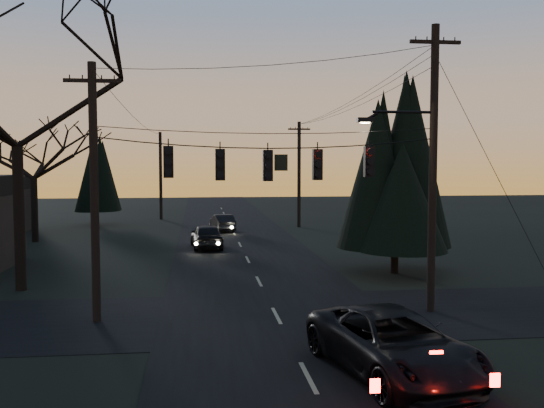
{
  "coord_description": "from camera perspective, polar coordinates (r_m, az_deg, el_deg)",
  "views": [
    {
      "loc": [
        -2.66,
        -10.27,
        5.3
      ],
      "look_at": [
        -0.19,
        9.74,
        3.88
      ],
      "focal_mm": 40.0,
      "sensor_mm": 36.0,
      "label": 1
    }
  ],
  "objects": [
    {
      "name": "evergreen_right",
      "position": [
        29.11,
        11.57,
        3.1
      ],
      "size": [
        4.27,
        4.27,
        8.56
      ],
      "color": "black",
      "rests_on": "ground"
    },
    {
      "name": "bare_tree_dist",
      "position": [
        42.69,
        -21.58,
        4.47
      ],
      "size": [
        6.33,
        6.33,
        8.38
      ],
      "color": "black",
      "rests_on": "ground"
    },
    {
      "name": "suv_near",
      "position": [
        15.64,
        11.36,
        -12.82
      ],
      "size": [
        3.77,
        6.11,
        1.58
      ],
      "primitive_type": "imported",
      "rotation": [
        0.0,
        0.0,
        0.22
      ],
      "color": "black",
      "rests_on": "ground"
    },
    {
      "name": "sedan_oncoming_b",
      "position": [
        46.24,
        -4.7,
        -1.79
      ],
      "size": [
        1.95,
        4.02,
        1.27
      ],
      "primitive_type": "imported",
      "rotation": [
        0.0,
        0.0,
        3.3
      ],
      "color": "black",
      "rests_on": "ground"
    },
    {
      "name": "sedan_oncoming_a",
      "position": [
        37.17,
        -6.16,
        -3.03
      ],
      "size": [
        2.11,
        4.54,
        1.51
      ],
      "primitive_type": "imported",
      "rotation": [
        0.0,
        0.0,
        3.22
      ],
      "color": "black",
      "rests_on": "ground"
    },
    {
      "name": "utility_pole_far_r",
      "position": [
        49.24,
        2.55,
        -2.17
      ],
      "size": [
        1.8,
        0.3,
        8.5
      ],
      "primitive_type": null,
      "color": "black",
      "rests_on": "ground"
    },
    {
      "name": "utility_pole_far_l",
      "position": [
        56.62,
        -10.39,
        -1.42
      ],
      "size": [
        0.3,
        0.3,
        8.0
      ],
      "primitive_type": null,
      "color": "black",
      "rests_on": "ground"
    },
    {
      "name": "bare_tree_left",
      "position": [
        26.9,
        -23.0,
        10.03
      ],
      "size": [
        10.65,
        10.65,
        11.82
      ],
      "color": "black",
      "rests_on": "ground"
    },
    {
      "name": "main_road",
      "position": [
        30.84,
        -2.0,
        -5.86
      ],
      "size": [
        8.0,
        120.0,
        0.02
      ],
      "primitive_type": "cube",
      "color": "black",
      "rests_on": "ground"
    },
    {
      "name": "utility_pole_right",
      "position": [
        22.48,
        14.68,
        -9.75
      ],
      "size": [
        5.0,
        0.3,
        10.0
      ],
      "primitive_type": null,
      "color": "black",
      "rests_on": "ground"
    },
    {
      "name": "utility_pole_left",
      "position": [
        21.22,
        -16.15,
        -10.61
      ],
      "size": [
        1.8,
        0.3,
        8.5
      ],
      "primitive_type": null,
      "color": "black",
      "rests_on": "ground"
    },
    {
      "name": "evergreen_dist",
      "position": [
        52.54,
        -16.47,
        2.24
      ],
      "size": [
        3.23,
        3.23,
        6.48
      ],
      "color": "black",
      "rests_on": "ground"
    },
    {
      "name": "cross_road",
      "position": [
        21.12,
        0.43,
        -10.49
      ],
      "size": [
        60.0,
        7.0,
        0.02
      ],
      "primitive_type": "cube",
      "color": "black",
      "rests_on": "ground"
    },
    {
      "name": "span_signal_assembly",
      "position": [
        20.42,
        -0.23,
        3.84
      ],
      "size": [
        11.5,
        0.44,
        1.6
      ],
      "color": "black",
      "rests_on": "ground"
    }
  ]
}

